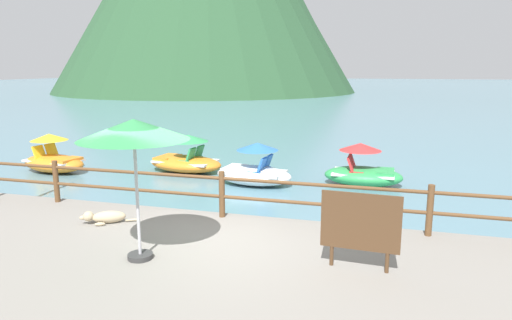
% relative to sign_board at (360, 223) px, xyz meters
% --- Properties ---
extents(ground_plane, '(200.00, 200.00, 0.00)m').
position_rel_sign_board_xyz_m(ground_plane, '(-2.83, 40.23, -1.13)').
color(ground_plane, slate).
extents(dock_railing, '(23.92, 0.12, 0.95)m').
position_rel_sign_board_xyz_m(dock_railing, '(-2.83, 1.78, -0.15)').
color(dock_railing, brown).
rests_on(dock_railing, promenade_dock).
extents(sign_board, '(1.18, 0.12, 1.19)m').
position_rel_sign_board_xyz_m(sign_board, '(0.00, 0.00, 0.00)').
color(sign_board, silver).
rests_on(sign_board, promenade_dock).
extents(beach_umbrella, '(1.70, 1.70, 2.24)m').
position_rel_sign_board_xyz_m(beach_umbrella, '(-3.38, -0.55, 1.32)').
color(beach_umbrella, '#B2B2B7').
rests_on(beach_umbrella, promenade_dock).
extents(dog_resting, '(1.00, 0.56, 0.26)m').
position_rel_sign_board_xyz_m(dog_resting, '(-4.90, 0.80, -0.61)').
color(dog_resting, tan).
rests_on(dog_resting, promenade_dock).
extents(pedal_boat_0, '(2.68, 1.67, 1.24)m').
position_rel_sign_board_xyz_m(pedal_boat_0, '(-6.00, 7.03, -0.72)').
color(pedal_boat_0, orange).
rests_on(pedal_boat_0, ground).
extents(pedal_boat_1, '(2.49, 1.60, 1.27)m').
position_rel_sign_board_xyz_m(pedal_boat_1, '(-10.19, 5.82, -0.71)').
color(pedal_boat_1, orange).
rests_on(pedal_boat_1, ground).
extents(pedal_boat_2, '(2.27, 1.31, 1.25)m').
position_rel_sign_board_xyz_m(pedal_boat_2, '(-0.26, 6.76, -0.71)').
color(pedal_boat_2, green).
rests_on(pedal_boat_2, ground).
extents(pedal_boat_3, '(2.41, 1.50, 1.26)m').
position_rel_sign_board_xyz_m(pedal_boat_3, '(-3.35, 5.98, -0.71)').
color(pedal_boat_3, white).
rests_on(pedal_boat_3, ground).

